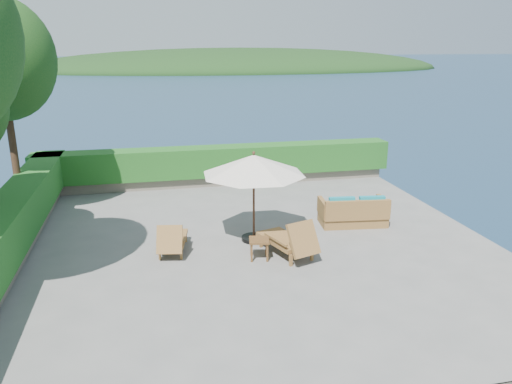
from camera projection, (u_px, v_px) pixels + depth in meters
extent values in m
plane|color=gray|center=(251.00, 244.00, 12.49)|extent=(12.00, 12.00, 0.00)
cube|color=#5D564A|center=(251.00, 299.00, 12.94)|extent=(12.00, 12.00, 3.00)
plane|color=#172E48|center=(251.00, 347.00, 13.36)|extent=(600.00, 600.00, 0.00)
ellipsoid|color=black|center=(238.00, 69.00, 149.43)|extent=(126.00, 57.60, 12.60)
cube|color=gray|center=(219.00, 179.00, 17.68)|extent=(12.00, 0.60, 0.36)
cube|color=gray|center=(10.00, 257.00, 11.30)|extent=(0.60, 12.00, 0.36)
cube|color=#144615|center=(219.00, 161.00, 17.49)|extent=(12.40, 0.90, 1.00)
cube|color=#144615|center=(5.00, 229.00, 11.11)|extent=(0.90, 12.40, 1.00)
cylinder|color=#3D2817|center=(12.00, 138.00, 13.59)|extent=(0.20, 0.20, 4.68)
ellipsoid|color=#143C13|center=(1.00, 59.00, 12.99)|extent=(2.80, 2.80, 3.22)
cylinder|color=black|center=(254.00, 238.00, 12.70)|extent=(0.79, 0.79, 0.10)
cylinder|color=#3E2416|center=(254.00, 198.00, 12.40)|extent=(0.07, 0.07, 2.23)
cone|color=beige|center=(254.00, 165.00, 12.15)|extent=(3.29, 3.29, 0.49)
sphere|color=#3E2416|center=(254.00, 153.00, 12.06)|extent=(0.10, 0.10, 0.08)
cube|color=brown|center=(160.00, 255.00, 11.54)|extent=(0.06, 0.06, 0.23)
cube|color=brown|center=(181.00, 255.00, 11.56)|extent=(0.06, 0.06, 0.23)
cube|color=brown|center=(166.00, 238.00, 12.56)|extent=(0.06, 0.06, 0.23)
cube|color=brown|center=(186.00, 237.00, 12.58)|extent=(0.06, 0.06, 0.23)
cube|color=brown|center=(173.00, 239.00, 12.10)|extent=(0.78, 1.24, 0.08)
cube|color=brown|center=(169.00, 240.00, 11.39)|extent=(0.64, 0.47, 0.62)
cube|color=brown|center=(160.00, 237.00, 11.88)|extent=(0.18, 0.75, 0.04)
cube|color=brown|center=(185.00, 236.00, 11.91)|extent=(0.18, 0.75, 0.04)
cube|color=brown|center=(291.00, 260.00, 11.20)|extent=(0.08, 0.08, 0.28)
cube|color=brown|center=(312.00, 255.00, 11.50)|extent=(0.08, 0.08, 0.28)
cube|color=brown|center=(261.00, 242.00, 12.24)|extent=(0.08, 0.08, 0.28)
cube|color=brown|center=(281.00, 237.00, 12.54)|extent=(0.08, 0.08, 0.28)
cube|color=brown|center=(283.00, 240.00, 11.90)|extent=(1.11, 1.53, 0.10)
cube|color=brown|center=(303.00, 239.00, 11.17)|extent=(0.81, 0.65, 0.74)
cube|color=brown|center=(276.00, 239.00, 11.51)|extent=(0.35, 0.87, 0.05)
cube|color=brown|center=(301.00, 233.00, 11.87)|extent=(0.35, 0.87, 0.05)
cube|color=brown|center=(252.00, 253.00, 11.39)|extent=(0.05, 0.05, 0.44)
cube|color=brown|center=(267.00, 253.00, 11.41)|extent=(0.05, 0.05, 0.44)
cube|color=brown|center=(251.00, 247.00, 11.74)|extent=(0.05, 0.05, 0.44)
cube|color=brown|center=(266.00, 247.00, 11.75)|extent=(0.05, 0.05, 0.44)
cube|color=brown|center=(259.00, 240.00, 11.50)|extent=(0.53, 0.53, 0.05)
cube|color=brown|center=(352.00, 217.00, 13.79)|extent=(1.87, 1.09, 0.40)
cube|color=brown|center=(358.00, 210.00, 13.29)|extent=(1.78, 0.34, 0.54)
cube|color=brown|center=(323.00, 208.00, 13.62)|extent=(0.22, 0.90, 0.44)
cube|color=brown|center=(383.00, 206.00, 13.79)|extent=(0.22, 0.90, 0.44)
cube|color=teal|center=(338.00, 207.00, 13.71)|extent=(0.85, 0.79, 0.18)
cube|color=teal|center=(367.00, 206.00, 13.79)|extent=(0.85, 0.79, 0.18)
cube|color=teal|center=(342.00, 204.00, 13.30)|extent=(0.70, 0.22, 0.36)
cube|color=teal|center=(372.00, 203.00, 13.38)|extent=(0.70, 0.22, 0.36)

